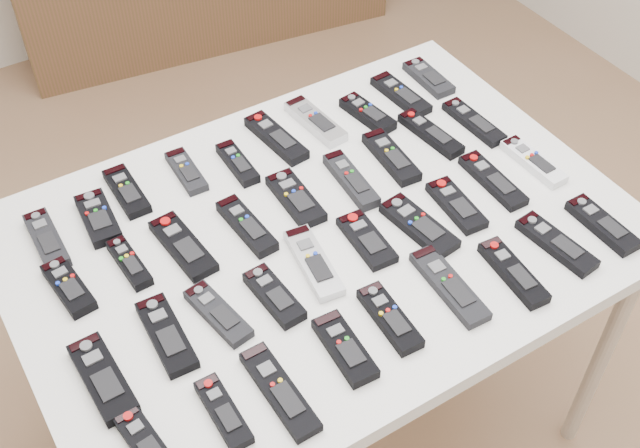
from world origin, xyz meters
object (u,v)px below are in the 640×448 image
remote_31 (280,391)px  remote_32 (345,348)px  remote_35 (513,272)px  remote_14 (296,198)px  remote_23 (314,262)px  remote_37 (602,225)px  remote_9 (428,78)px  remote_27 (493,180)px  remote_10 (69,287)px  remote_17 (431,134)px  remote_13 (247,226)px  remote_34 (449,286)px  remote_16 (391,157)px  remote_1 (98,218)px  remote_26 (456,205)px  remote_19 (103,378)px  remote_5 (276,138)px  remote_20 (167,335)px  remote_29 (147,445)px  remote_3 (186,171)px  remote_0 (47,240)px  remote_2 (127,191)px  remote_21 (218,314)px  remote_4 (238,163)px  remote_12 (183,246)px  remote_22 (274,296)px  remote_8 (401,95)px  remote_25 (419,226)px  remote_36 (556,244)px  remote_15 (351,180)px  remote_30 (223,412)px  remote_18 (474,122)px  table (320,250)px  remote_33 (390,318)px  remote_7 (368,114)px  remote_24 (367,240)px  remote_6 (315,121)px  remote_11 (129,263)px

remote_31 → remote_32: remote_32 is taller
remote_35 → remote_14: bearing=127.1°
remote_23 → remote_37: size_ratio=1.13×
remote_9 → remote_27: 0.39m
remote_10 → remote_17: bearing=-5.5°
remote_13 → remote_34: bearing=-56.8°
remote_34 → remote_16: bearing=74.5°
remote_1 → remote_26: size_ratio=0.95×
remote_19 → remote_5: bearing=33.6°
remote_20 → remote_29: size_ratio=1.16×
remote_3 → remote_32: (0.04, -0.58, 0.00)m
remote_0 → remote_2: remote_0 is taller
remote_20 → remote_21: (0.10, -0.01, -0.00)m
remote_4 → remote_12: (-0.21, -0.16, -0.00)m
remote_14 → remote_22: bearing=-127.7°
remote_8 → remote_27: size_ratio=0.96×
remote_16 → remote_31: (-0.51, -0.40, -0.00)m
remote_3 → remote_27: 0.67m
remote_25 → remote_27: 0.22m
remote_25 → remote_35: size_ratio=1.04×
remote_5 → remote_37: (0.43, -0.60, 0.00)m
remote_2 → remote_19: 0.47m
remote_17 → remote_0: bearing=165.0°
remote_27 → remote_36: remote_36 is taller
remote_15 → remote_30: remote_15 is taller
remote_17 → remote_18: size_ratio=1.01×
remote_4 → remote_1: bearing=-178.7°
remote_17 → remote_32: bearing=-147.0°
table → remote_35: 0.40m
remote_14 → remote_15: 0.13m
table → remote_31: bearing=-131.8°
remote_32 → remote_12: bearing=113.5°
remote_3 → remote_22: remote_22 is taller
remote_9 → remote_33: (-0.52, -0.57, 0.00)m
remote_7 → remote_24: remote_7 is taller
remote_7 → remote_32: 0.68m
remote_34 → remote_31: bearing=-172.6°
table → remote_19: bearing=-167.6°
remote_21 → remote_29: bearing=-150.1°
remote_1 → remote_9: remote_1 is taller
remote_8 → remote_16: (-0.15, -0.18, 0.00)m
remote_35 → remote_6: bearing=102.6°
remote_21 → remote_33: bearing=-43.3°
remote_25 → remote_32: bearing=-156.3°
remote_5 → remote_14: bearing=-114.1°
remote_34 → remote_22: bearing=155.5°
remote_2 → remote_20: bearing=-101.6°
remote_5 → remote_31: remote_5 is taller
remote_8 → remote_15: bearing=-148.6°
remote_10 → remote_11: 0.12m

